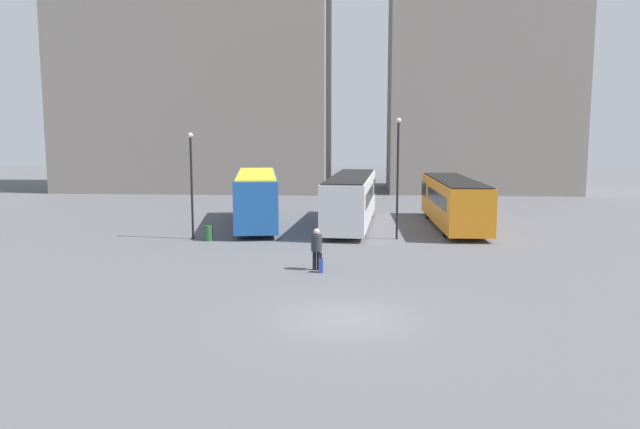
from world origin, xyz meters
TOP-DOWN VIEW (x-y plane):
  - ground_plane at (0.00, 0.00)m, footprint 160.00×160.00m
  - building_block_left at (-15.93, 42.67)m, footprint 25.91×11.85m
  - building_block_right at (11.66, 42.67)m, footprint 17.38×10.23m
  - bus_0 at (-6.11, 19.01)m, footprint 4.25×11.52m
  - bus_1 at (-0.21, 19.30)m, footprint 3.21×12.55m
  - bus_2 at (6.09, 19.30)m, footprint 2.85×11.79m
  - traveler at (-1.43, 6.80)m, footprint 0.48×0.48m
  - suitcase at (-1.20, 6.34)m, footprint 0.18×0.34m
  - lamp_post_0 at (2.39, 14.56)m, footprint 0.28×0.28m
  - lamp_post_1 at (-8.77, 13.90)m, footprint 0.28×0.28m
  - trash_bin at (-7.81, 13.46)m, footprint 0.52×0.52m

SIDE VIEW (x-z plane):
  - ground_plane at x=0.00m, z-range 0.00..0.00m
  - suitcase at x=-1.20m, z-range -0.13..0.74m
  - trash_bin at x=-7.81m, z-range 0.00..0.85m
  - traveler at x=-1.43m, z-range 0.17..1.96m
  - bus_2 at x=6.09m, z-range 0.14..3.09m
  - bus_1 at x=-0.21m, z-range 0.15..3.30m
  - bus_0 at x=-6.11m, z-range 0.15..3.42m
  - lamp_post_1 at x=-8.77m, z-range 0.50..6.30m
  - lamp_post_0 at x=2.39m, z-range 0.52..7.10m
  - building_block_left at x=-15.93m, z-range 0.00..32.86m
  - building_block_right at x=11.66m, z-range 0.00..32.91m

